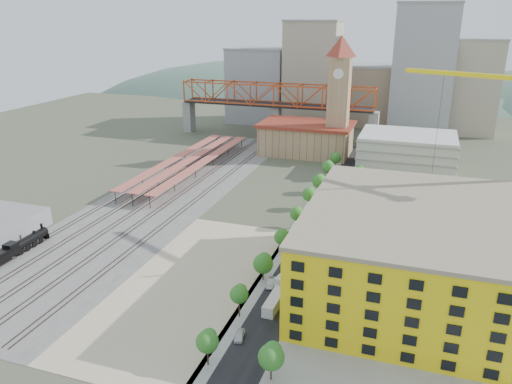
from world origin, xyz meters
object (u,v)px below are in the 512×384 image
(locomotive, at_px, (21,246))
(site_trailer_d, at_px, (303,251))
(clock_tower, at_px, (339,87))
(site_trailer_b, at_px, (289,276))
(site_trailer_a, at_px, (274,302))
(site_trailer_c, at_px, (301,254))
(car_0, at_px, (240,336))
(construction_building, at_px, (417,252))

(locomotive, relative_size, site_trailer_d, 2.31)
(clock_tower, bearing_deg, site_trailer_b, -85.59)
(site_trailer_a, height_order, site_trailer_c, site_trailer_c)
(locomotive, distance_m, site_trailer_b, 66.42)
(car_0, bearing_deg, site_trailer_b, 72.62)
(clock_tower, xyz_separation_m, site_trailer_a, (8.00, -114.74, -27.48))
(clock_tower, height_order, construction_building, clock_tower)
(clock_tower, distance_m, site_trailer_c, 97.08)
(site_trailer_c, bearing_deg, clock_tower, 81.34)
(clock_tower, height_order, locomotive, clock_tower)
(site_trailer_b, bearing_deg, site_trailer_d, 102.74)
(site_trailer_a, distance_m, site_trailer_d, 24.36)
(construction_building, distance_m, site_trailer_d, 28.92)
(construction_building, bearing_deg, site_trailer_c, 164.56)
(clock_tower, relative_size, locomotive, 2.61)
(site_trailer_a, height_order, site_trailer_d, site_trailer_a)
(locomotive, bearing_deg, site_trailer_c, 15.56)
(clock_tower, bearing_deg, site_trailer_c, -85.07)
(construction_building, xyz_separation_m, site_trailer_c, (-26.00, 7.18, -8.04))
(clock_tower, distance_m, site_trailer_a, 118.26)
(site_trailer_b, bearing_deg, site_trailer_a, -77.26)
(construction_building, bearing_deg, locomotive, -173.06)
(site_trailer_b, height_order, site_trailer_d, site_trailer_b)
(site_trailer_c, distance_m, site_trailer_d, 2.44)
(clock_tower, bearing_deg, site_trailer_d, -84.94)
(clock_tower, height_order, site_trailer_c, clock_tower)
(site_trailer_d, xyz_separation_m, car_0, (-3.00, -36.23, -0.51))
(locomotive, height_order, site_trailer_b, locomotive)
(site_trailer_c, relative_size, site_trailer_d, 1.16)
(construction_building, xyz_separation_m, car_0, (-29.00, -26.62, -8.74))
(site_trailer_b, bearing_deg, car_0, -84.74)
(site_trailer_a, distance_m, site_trailer_b, 11.00)
(site_trailer_a, xyz_separation_m, car_0, (-3.00, -11.87, -0.55))
(clock_tower, distance_m, construction_building, 107.36)
(clock_tower, xyz_separation_m, car_0, (5.00, -126.61, -28.03))
(clock_tower, xyz_separation_m, site_trailer_d, (8.00, -90.38, -27.52))
(locomotive, bearing_deg, car_0, -13.75)
(locomotive, bearing_deg, site_trailer_b, 6.44)
(construction_building, distance_m, site_trailer_a, 30.99)
(site_trailer_c, height_order, site_trailer_d, site_trailer_c)
(locomotive, relative_size, car_0, 5.08)
(site_trailer_c, height_order, car_0, site_trailer_c)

